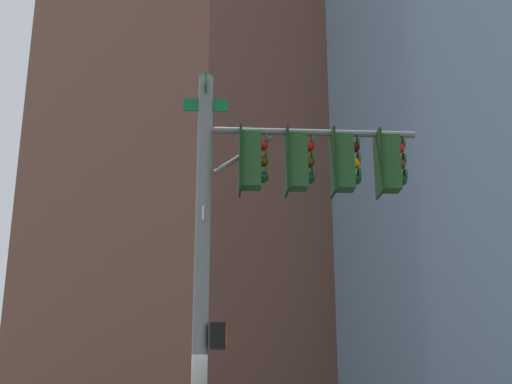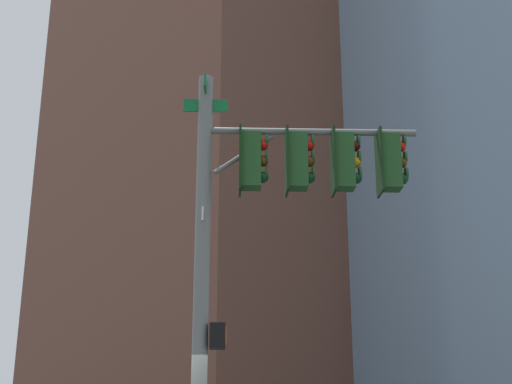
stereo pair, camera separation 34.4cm
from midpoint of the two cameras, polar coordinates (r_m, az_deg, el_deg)
The scene contains 3 objects.
signal_pole_assembly at distance 12.39m, azimuth 2.06°, elevation -1.28°, with size 3.01×3.04×7.41m.
building_brick_nearside at distance 51.49m, azimuth -2.61°, elevation 7.57°, with size 18.32×17.32×47.04m, color brown.
building_brick_farside at distance 73.97m, azimuth -2.61°, elevation 0.64°, with size 21.17×17.40×49.75m, color brown.
Camera 2 is at (-9.17, 7.49, 1.43)m, focal length 50.96 mm.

